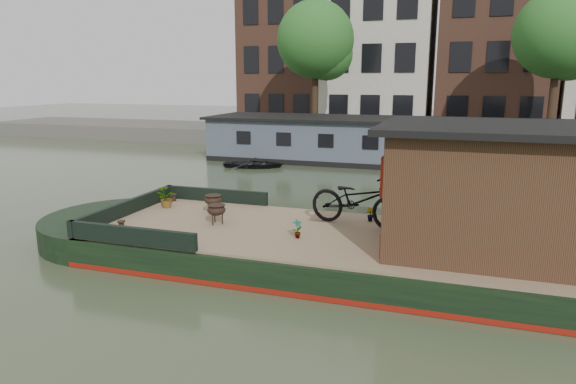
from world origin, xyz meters
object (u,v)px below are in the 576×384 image
(brazier_front, at_px, (217,214))
(brazier_rear, at_px, (213,204))
(bicycle, at_px, (358,200))
(dinghy, at_px, (254,161))
(cabin, at_px, (485,187))
(potted_plant_a, at_px, (297,229))

(brazier_front, height_order, brazier_rear, brazier_rear)
(bicycle, xyz_separation_m, dinghy, (-6.66, 10.13, -0.97))
(bicycle, bearing_deg, brazier_rear, 102.65)
(cabin, distance_m, potted_plant_a, 3.77)
(cabin, height_order, brazier_front, cabin)
(potted_plant_a, distance_m, brazier_front, 2.11)
(cabin, height_order, bicycle, cabin)
(potted_plant_a, relative_size, dinghy, 0.15)
(bicycle, relative_size, brazier_rear, 4.92)
(brazier_front, distance_m, brazier_rear, 1.01)
(potted_plant_a, height_order, brazier_front, brazier_front)
(potted_plant_a, bearing_deg, dinghy, 116.32)
(cabin, distance_m, brazier_rear, 6.31)
(cabin, distance_m, dinghy, 14.42)
(brazier_front, xyz_separation_m, brazier_rear, (-0.52, 0.86, 0.00))
(bicycle, xyz_separation_m, brazier_rear, (-3.59, -0.02, -0.36))
(brazier_front, xyz_separation_m, dinghy, (-3.59, 11.01, -0.60))
(cabin, relative_size, potted_plant_a, 9.76)
(dinghy, bearing_deg, brazier_front, -172.84)
(potted_plant_a, bearing_deg, brazier_rear, 153.46)
(potted_plant_a, bearing_deg, cabin, 7.91)
(bicycle, distance_m, brazier_front, 3.21)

